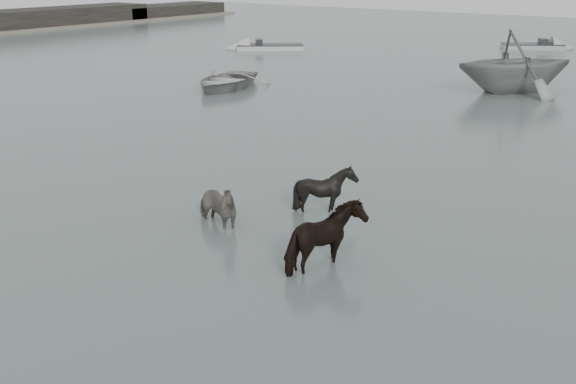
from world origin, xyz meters
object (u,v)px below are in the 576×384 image
at_px(pony_dark, 327,233).
at_px(pony_black, 326,184).
at_px(rowboat_lead, 225,78).
at_px(pony_pinto, 215,197).

xyz_separation_m(pony_dark, pony_black, (-2.00, 2.95, -0.07)).
distance_m(pony_dark, pony_black, 3.57).
relative_size(pony_dark, rowboat_lead, 0.32).
xyz_separation_m(pony_pinto, pony_dark, (3.58, -0.54, 0.09)).
relative_size(pony_black, rowboat_lead, 0.29).
bearing_deg(rowboat_lead, pony_black, -56.76).
bearing_deg(pony_dark, rowboat_lead, 33.18).
height_order(pony_pinto, pony_black, pony_black).
xyz_separation_m(pony_pinto, pony_black, (1.57, 2.41, 0.01)).
distance_m(pony_pinto, pony_dark, 3.62).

